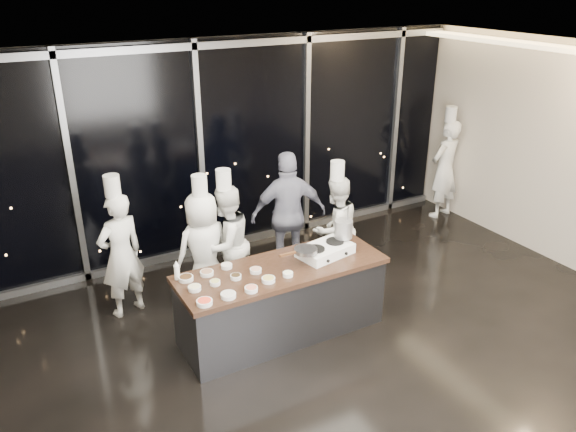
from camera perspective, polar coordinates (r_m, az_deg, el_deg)
name	(u,v)px	position (r m, az deg, el deg)	size (l,w,h in m)	color
ground	(322,375)	(6.33, 3.44, -15.82)	(9.00, 9.00, 0.00)	black
room_shell	(343,177)	(5.30, 5.63, 3.98)	(9.02, 7.02, 3.21)	beige
window_wall	(199,152)	(8.35, -8.99, 6.41)	(8.90, 0.11, 3.20)	black
demo_counter	(282,300)	(6.70, -0.61, -8.57)	(2.46, 0.86, 0.90)	#3C3D42
stove	(325,250)	(6.73, 3.81, -3.47)	(0.70, 0.51, 0.14)	white
frying_pan	(305,250)	(6.49, 1.74, -3.52)	(0.49, 0.32, 0.05)	gray
stock_pot	(344,229)	(6.85, 5.66, -1.31)	(0.22, 0.22, 0.22)	#BDBDBF
prep_bowls	(227,282)	(6.16, -6.22, -6.70)	(1.17, 0.75, 0.05)	white
squeeze_bottle	(177,270)	(6.30, -11.23, -5.45)	(0.06, 0.06, 0.23)	white
chef_far_left	(121,254)	(7.21, -16.60, -3.67)	(0.68, 0.55, 1.85)	white
chef_left	(204,249)	(7.19, -8.56, -3.37)	(0.81, 0.58, 1.78)	white
chef_center	(227,243)	(7.30, -6.26, -2.76)	(0.93, 0.85, 1.80)	white
guest	(289,215)	(7.82, 0.08, 0.14)	(1.14, 0.71, 1.82)	#16163D
chef_right	(335,228)	(7.79, 4.82, -1.23)	(0.80, 0.66, 1.73)	white
chef_side	(445,168)	(10.17, 15.63, 4.72)	(0.71, 0.54, 1.97)	white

